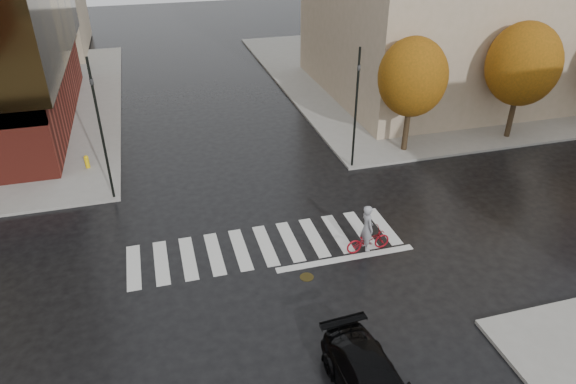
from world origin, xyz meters
name	(u,v)px	position (x,y,z in m)	size (l,w,h in m)	color
ground	(268,252)	(0.00, 0.00, 0.00)	(120.00, 120.00, 0.00)	black
sidewalk_ne	(447,70)	(21.00, 21.00, 0.07)	(30.00, 30.00, 0.15)	gray
crosswalk	(266,245)	(0.00, 0.50, 0.01)	(12.00, 3.00, 0.01)	silver
tree_ne_a	(413,77)	(10.00, 7.40, 4.46)	(3.80, 3.80, 6.50)	black
tree_ne_b	(523,64)	(17.00, 7.40, 4.62)	(4.20, 4.20, 6.89)	black
cyclist	(368,236)	(4.04, -1.00, 0.75)	(1.98, 0.78, 2.21)	maroon
traffic_light_nw	(100,123)	(-6.30, 6.30, 4.06)	(0.17, 0.14, 6.93)	black
traffic_light_ne	(356,103)	(6.30, 6.30, 3.76)	(0.18, 0.20, 6.48)	black
fire_hydrant	(87,161)	(-7.70, 9.93, 0.55)	(0.26, 0.26, 0.73)	yellow
manhole	(307,277)	(1.07, -2.00, 0.01)	(0.56, 0.56, 0.01)	#423717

